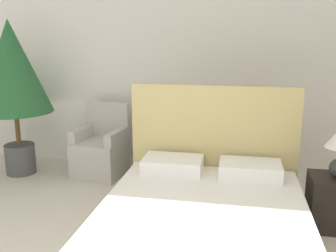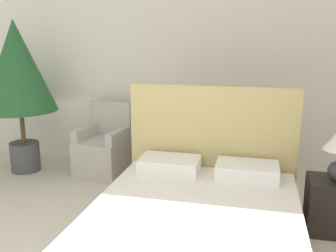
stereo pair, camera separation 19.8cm
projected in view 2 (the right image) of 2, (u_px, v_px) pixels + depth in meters
The scene contains 6 objects.
wall_back at pixel (189, 63), 4.99m from camera, with size 10.00×0.06×2.90m.
bed at pixel (195, 228), 3.06m from camera, with size 1.73×2.19×1.32m.
armchair_near_window_left at pixel (103, 152), 4.98m from camera, with size 0.67×0.66×0.94m.
armchair_near_window_right at pixel (165, 157), 4.78m from camera, with size 0.68×0.66×0.94m.
potted_palm at pixel (17, 71), 4.85m from camera, with size 0.96×0.96×2.02m.
nightstand at pixel (335, 206), 3.49m from camera, with size 0.50×0.40×0.52m.
Camera 2 is at (0.91, -1.39, 1.80)m, focal length 40.00 mm.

